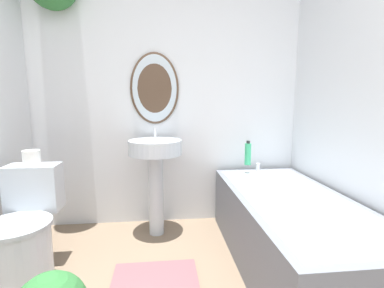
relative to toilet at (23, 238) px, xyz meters
The scene contains 7 objects.
wall_back 1.56m from the toilet, 46.03° to the left, with size 2.54×0.39×2.40m.
toilet is the anchor object (origin of this frame).
pedestal_sink 1.06m from the toilet, 34.82° to the left, with size 0.45×0.45×0.92m.
bathtub 1.76m from the toilet, ahead, with size 0.75×1.62×0.58m.
shampoo_bottle 1.81m from the toilet, 21.43° to the left, with size 0.06×0.06×0.22m.
bath_mat 0.88m from the toilet, ahead, with size 0.55×0.38×0.02m.
toilet_paper_roll 0.51m from the toilet, 90.00° to the left, with size 0.11×0.11×0.10m.
Camera 1 is at (-0.06, -0.36, 1.14)m, focal length 26.00 mm.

